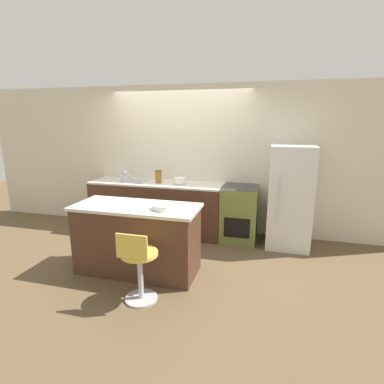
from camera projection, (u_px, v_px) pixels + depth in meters
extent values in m
plane|color=brown|center=(169.00, 240.00, 5.11)|extent=(14.00, 14.00, 0.00)
cube|color=beige|center=(181.00, 159.00, 5.46)|extent=(8.00, 0.06, 2.60)
cube|color=#4C2D1E|center=(157.00, 208.00, 5.42)|extent=(2.38, 0.64, 0.89)
cube|color=beige|center=(156.00, 183.00, 5.31)|extent=(2.38, 0.64, 0.03)
cube|color=#9EA3A8|center=(134.00, 181.00, 5.41)|extent=(0.44, 0.35, 0.01)
cube|color=#4C2D1E|center=(138.00, 240.00, 3.98)|extent=(1.58, 0.66, 0.88)
cube|color=beige|center=(136.00, 207.00, 3.87)|extent=(1.64, 0.70, 0.04)
cube|color=olive|center=(239.00, 214.00, 5.04)|extent=(0.59, 0.64, 0.92)
cube|color=black|center=(237.00, 228.00, 4.77)|extent=(0.41, 0.01, 0.32)
cube|color=#333338|center=(240.00, 187.00, 4.93)|extent=(0.56, 0.61, 0.01)
cube|color=silver|center=(290.00, 197.00, 4.74)|extent=(0.66, 0.70, 1.62)
cube|color=silver|center=(278.00, 199.00, 4.43)|extent=(0.02, 0.02, 0.73)
cylinder|color=#B7B7BC|center=(141.00, 298.00, 3.42)|extent=(0.37, 0.37, 0.02)
cylinder|color=#B7B7BC|center=(140.00, 278.00, 3.36)|extent=(0.06, 0.06, 0.55)
cylinder|color=gold|center=(139.00, 254.00, 3.29)|extent=(0.41, 0.41, 0.04)
cube|color=gold|center=(132.00, 247.00, 3.09)|extent=(0.35, 0.02, 0.27)
cylinder|color=silver|center=(125.00, 178.00, 5.42)|extent=(0.17, 0.17, 0.11)
sphere|color=silver|center=(125.00, 173.00, 5.40)|extent=(0.09, 0.09, 0.09)
cylinder|color=white|center=(180.00, 181.00, 5.16)|extent=(0.21, 0.21, 0.10)
cylinder|color=#9E6623|center=(159.00, 177.00, 5.25)|extent=(0.11, 0.11, 0.20)
cylinder|color=brown|center=(158.00, 171.00, 5.22)|extent=(0.12, 0.12, 0.02)
cylinder|color=white|center=(164.00, 207.00, 3.71)|extent=(0.29, 0.29, 0.07)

